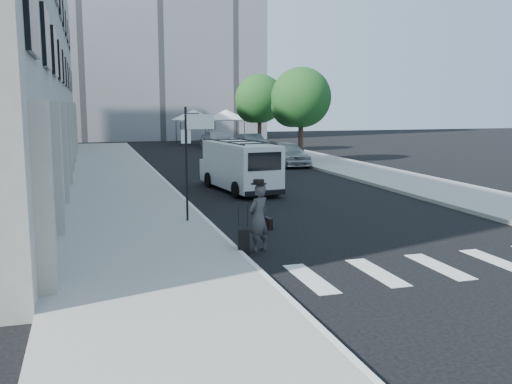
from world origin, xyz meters
TOP-DOWN VIEW (x-y plane):
  - ground at (0.00, 0.00)m, footprint 120.00×120.00m
  - sidewalk_left at (-4.25, 16.00)m, footprint 4.50×48.00m
  - sidewalk_right at (9.00, 20.00)m, footprint 4.00×56.00m
  - building_far at (2.00, 50.00)m, footprint 22.00×12.00m
  - sign_pole at (-2.36, 3.20)m, footprint 1.03×0.07m
  - tree_near at (7.50, 20.15)m, footprint 3.80×3.83m
  - tree_far at (7.50, 29.15)m, footprint 3.80×3.83m
  - tent_left at (4.00, 38.00)m, footprint 4.00×4.00m
  - tent_right at (7.20, 38.50)m, footprint 4.00×4.00m
  - businessman at (-1.40, -0.47)m, footprint 0.76×0.68m
  - briefcase at (-0.35, 2.00)m, footprint 0.17×0.45m
  - suitcase at (-1.84, -0.61)m, footprint 0.38×0.51m
  - cargo_van at (0.78, 9.60)m, footprint 2.46×5.62m
  - parked_car_a at (6.15, 18.46)m, footprint 1.85×4.42m
  - parked_car_b at (6.80, 28.53)m, footprint 1.86×4.43m
  - parked_car_c at (5.00, 32.66)m, footprint 2.29×5.16m

SIDE VIEW (x-z plane):
  - ground at x=0.00m, z-range 0.00..0.00m
  - sidewalk_left at x=-4.25m, z-range 0.00..0.15m
  - sidewalk_right at x=9.00m, z-range 0.00..0.15m
  - briefcase at x=-0.35m, z-range 0.00..0.34m
  - suitcase at x=-1.84m, z-range -0.30..0.97m
  - parked_car_b at x=6.80m, z-range 0.00..1.42m
  - parked_car_c at x=5.00m, z-range 0.00..1.47m
  - parked_car_a at x=6.15m, z-range 0.00..1.49m
  - businessman at x=-1.40m, z-range 0.00..1.74m
  - cargo_van at x=0.78m, z-range 0.05..2.12m
  - sign_pole at x=-2.36m, z-range 0.90..4.40m
  - tent_left at x=4.00m, z-range 1.11..4.31m
  - tent_right at x=7.20m, z-range 1.11..4.31m
  - tree_near at x=7.50m, z-range 0.96..6.99m
  - tree_far at x=7.50m, z-range 0.96..6.99m
  - building_far at x=2.00m, z-range 0.00..25.00m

